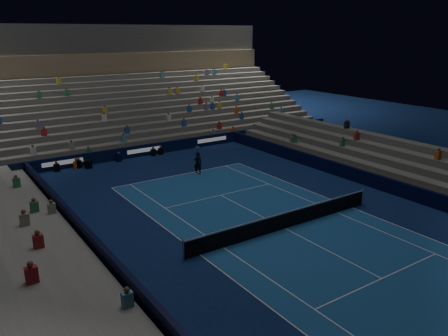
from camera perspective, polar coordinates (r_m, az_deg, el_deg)
The scene contains 11 objects.
ground at distance 25.38m, azimuth 7.69°, elevation -7.59°, with size 90.00×90.00×0.00m, color #0C1D4A.
court_surface at distance 25.38m, azimuth 7.69°, elevation -7.58°, with size 10.97×23.77×0.01m, color #1A4F90.
sponsor_barrier_far at distance 40.09m, azimuth -10.08°, elevation 2.23°, with size 44.00×0.25×1.00m, color black.
sponsor_barrier_east at distance 32.11m, azimuth 20.80°, elevation -2.32°, with size 0.25×37.00×1.00m, color black.
sponsor_barrier_west at distance 20.61m, azimuth -13.40°, elevation -12.47°, with size 0.25×37.00×1.00m, color black.
grandstand_main at distance 48.12m, azimuth -14.94°, elevation 7.84°, with size 44.00×15.20×11.20m.
grandstand_east at distance 34.80m, azimuth 24.20°, elevation -0.55°, with size 5.00×37.00×2.50m.
grandstand_west at distance 19.68m, azimuth -23.18°, elevation -13.55°, with size 5.00×37.00×2.50m.
tennis_net at distance 25.17m, azimuth 7.74°, elevation -6.54°, with size 12.90×0.10×1.10m.
tennis_player at distance 34.26m, azimuth -3.34°, elevation 0.61°, with size 0.64×0.42×1.75m, color black.
broadcast_camera at distance 37.57m, azimuth -16.78°, elevation 0.51°, with size 0.53×0.97×0.65m.
Camera 1 is at (-15.63, -17.06, 10.42)m, focal length 36.19 mm.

